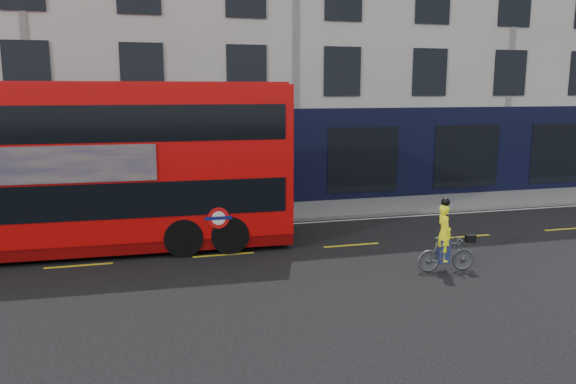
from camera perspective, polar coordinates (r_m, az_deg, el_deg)
name	(u,v)px	position (r m, az deg, el deg)	size (l,w,h in m)	color
ground	(371,259)	(16.30, 8.38, -6.76)	(120.00, 120.00, 0.00)	black
pavement	(305,210)	(22.20, 1.76, -1.87)	(60.00, 3.00, 0.12)	slate
kerb	(317,219)	(20.80, 2.95, -2.71)	(60.00, 0.12, 0.13)	slate
building_terrace	(268,32)	(28.06, -2.08, 15.95)	(50.00, 10.07, 15.00)	beige
road_edge_line	(319,222)	(20.54, 3.21, -3.06)	(58.00, 0.10, 0.01)	silver
lane_dashes	(351,245)	(17.62, 6.45, -5.38)	(58.00, 0.12, 0.01)	gold
bus	(80,166)	(17.53, -20.37, 2.48)	(12.46, 3.23, 4.99)	red
cyclist	(446,247)	(15.46, 15.72, -5.41)	(1.62, 0.60, 2.00)	#4D5153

